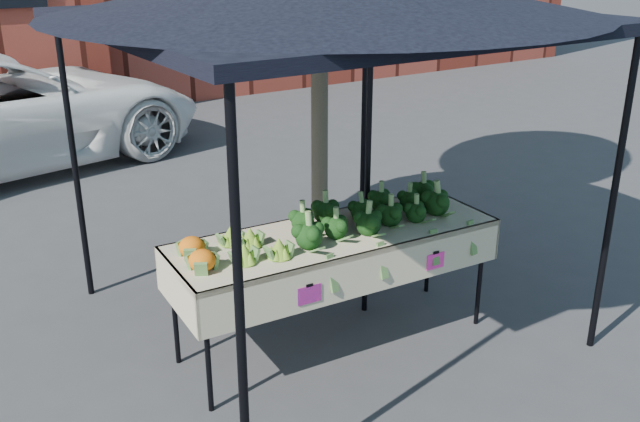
% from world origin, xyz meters
% --- Properties ---
extents(ground, '(90.00, 90.00, 0.00)m').
position_xyz_m(ground, '(0.00, 0.00, 0.00)').
color(ground, '#333336').
extents(table, '(2.45, 0.95, 0.90)m').
position_xyz_m(table, '(0.06, -0.03, 0.45)').
color(table, '#B9AD8C').
rests_on(table, ground).
extents(canopy, '(3.16, 3.16, 2.74)m').
position_xyz_m(canopy, '(0.20, 0.32, 1.37)').
color(canopy, black).
rests_on(canopy, ground).
extents(broccoli_heap, '(1.44, 0.54, 0.23)m').
position_xyz_m(broccoli_heap, '(0.39, -0.01, 1.02)').
color(broccoli_heap, black).
rests_on(broccoli_heap, table).
extents(romanesco_cluster, '(0.41, 0.55, 0.18)m').
position_xyz_m(romanesco_cluster, '(-0.60, 0.00, 0.99)').
color(romanesco_cluster, '#83B62C').
rests_on(romanesco_cluster, table).
extents(cauliflower_pair, '(0.21, 0.41, 0.16)m').
position_xyz_m(cauliflower_pair, '(-0.97, 0.03, 0.98)').
color(cauliflower_pair, orange).
rests_on(cauliflower_pair, table).
extents(street_tree, '(2.35, 2.35, 4.63)m').
position_xyz_m(street_tree, '(0.99, 1.59, 2.32)').
color(street_tree, '#1E4C14').
rests_on(street_tree, ground).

